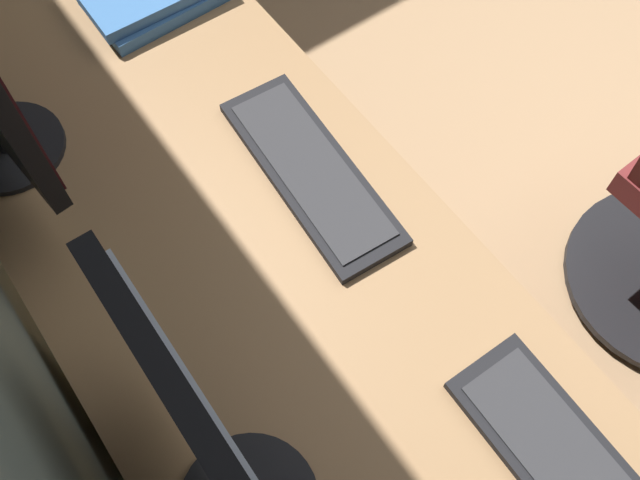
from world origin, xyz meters
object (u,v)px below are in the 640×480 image
at_px(drawer_pedestal, 276,376).
at_px(monitor_secondary, 233,478).
at_px(keyboard_main, 311,171).
at_px(keyboard_spare, 576,476).

distance_m(drawer_pedestal, monitor_secondary, 0.68).
height_order(keyboard_main, keyboard_spare, same).
xyz_separation_m(monitor_secondary, keyboard_main, (0.40, -0.39, -0.22)).
bearing_deg(monitor_secondary, keyboard_spare, -121.13).
height_order(drawer_pedestal, keyboard_spare, keyboard_spare).
height_order(monitor_secondary, keyboard_main, monitor_secondary).
distance_m(monitor_secondary, keyboard_main, 0.60).
bearing_deg(monitor_secondary, keyboard_main, -44.18).
bearing_deg(keyboard_main, drawer_pedestal, 127.38).
bearing_deg(drawer_pedestal, monitor_secondary, 143.17).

